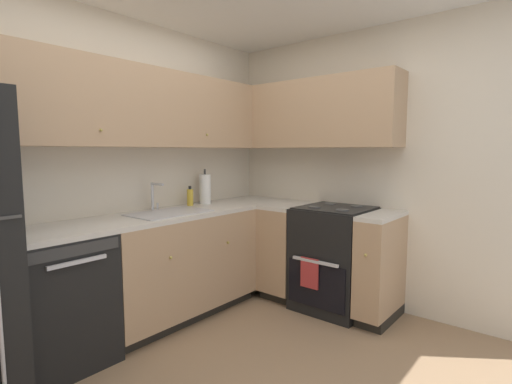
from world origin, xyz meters
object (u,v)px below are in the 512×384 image
soap_bottle (190,197)px  paper_towel_roll (205,189)px  oven_range (335,257)px  dishwasher (58,300)px

soap_bottle → paper_towel_roll: (0.17, -0.02, 0.06)m
oven_range → soap_bottle: 1.45m
soap_bottle → oven_range: bearing=-58.1°
dishwasher → oven_range: oven_range is taller
dishwasher → paper_towel_roll: paper_towel_roll is taller
oven_range → soap_bottle: size_ratio=5.79×
dishwasher → soap_bottle: (1.31, 0.18, 0.56)m
soap_bottle → paper_towel_roll: paper_towel_roll is taller
dishwasher → soap_bottle: size_ratio=4.79×
oven_range → paper_towel_roll: (-0.54, 1.13, 0.60)m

